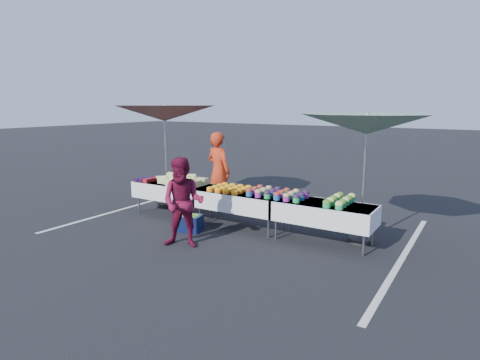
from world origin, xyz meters
The scene contains 17 objects.
ground centered at (0.00, 0.00, 0.00)m, with size 80.00×80.00×0.00m, color black.
stripe_left centered at (-3.20, 0.00, 0.00)m, with size 0.10×5.00×0.00m, color silver.
stripe_right centered at (3.20, 0.00, 0.00)m, with size 0.10×5.00×0.00m, color silver.
table_left centered at (-1.80, 0.00, 0.58)m, with size 1.86×0.81×0.75m.
table_center centered at (0.00, 0.00, 0.58)m, with size 1.86×0.81×0.75m.
table_right centered at (1.80, 0.00, 0.58)m, with size 1.86×0.81×0.75m.
berry_punnets centered at (-2.51, -0.06, 0.79)m, with size 0.40×0.54×0.08m.
corn_pile centered at (-1.56, 0.04, 0.84)m, with size 1.16×0.57×0.26m.
plastic_bags centered at (-1.50, -0.30, 0.78)m, with size 0.30×0.25×0.05m, color white.
carrot_bowls centered at (-0.25, -0.01, 0.80)m, with size 0.75×0.69×0.11m.
potato_cups centered at (0.85, 0.00, 0.83)m, with size 1.14×0.58×0.16m.
bean_baskets centered at (2.06, 0.08, 0.82)m, with size 0.36×0.86×0.15m.
vendor centered at (-1.21, 0.96, 0.94)m, with size 0.69×0.45×1.88m, color red.
customer centered at (-0.25, -1.50, 0.81)m, with size 0.78×0.61×1.61m, color maroon.
umbrella_left centered at (-2.50, 0.55, 2.28)m, with size 3.00×3.00×2.52m.
umbrella_right centered at (2.38, 0.40, 2.16)m, with size 2.97×2.97×2.38m.
storage_bin centered at (-0.75, -0.75, 0.17)m, with size 0.58×0.47×0.33m.
Camera 1 is at (4.24, -6.81, 2.51)m, focal length 30.00 mm.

